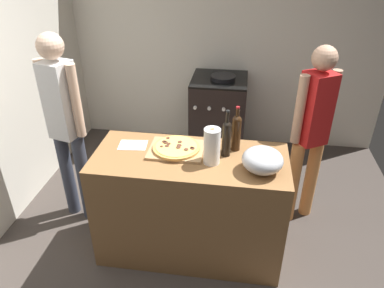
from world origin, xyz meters
TOP-DOWN VIEW (x-y plane):
  - ground_plane at (0.00, 1.24)m, footprint 3.86×3.08m
  - kitchen_wall_rear at (0.00, 2.53)m, footprint 3.86×0.10m
  - kitchen_wall_left at (-1.68, 1.24)m, footprint 0.10×3.08m
  - counter at (0.01, 0.57)m, footprint 1.41×0.62m
  - cutting_board at (-0.11, 0.64)m, footprint 0.40×0.32m
  - pizza at (-0.11, 0.64)m, footprint 0.35×0.35m
  - mixing_bowl at (0.51, 0.47)m, footprint 0.28×0.28m
  - paper_towel_roll at (0.17, 0.52)m, footprint 0.11×0.11m
  - wine_bottle_clear at (0.26, 0.64)m, footprint 0.07×0.07m
  - wine_bottle_green at (0.32, 0.73)m, footprint 0.07×0.07m
  - recipe_sheet at (-0.45, 0.67)m, footprint 0.22×0.17m
  - stove at (0.09, 2.13)m, footprint 0.60×0.63m
  - person_in_stripes at (-1.06, 0.85)m, footprint 0.37×0.25m
  - person_in_red at (0.92, 1.11)m, footprint 0.34×0.28m

SIDE VIEW (x-z plane):
  - ground_plane at x=0.00m, z-range -0.02..0.00m
  - counter at x=0.01m, z-range 0.00..0.89m
  - stove at x=0.09m, z-range -0.02..0.95m
  - recipe_sheet at x=-0.45m, z-range 0.89..0.89m
  - cutting_board at x=-0.11m, z-range 0.89..0.91m
  - person_in_red at x=0.92m, z-range 0.11..1.70m
  - pizza at x=-0.11m, z-range 0.91..0.93m
  - person_in_stripes at x=-1.06m, z-range 0.13..1.80m
  - mixing_bowl at x=0.51m, z-range 0.89..1.06m
  - paper_towel_roll at x=0.17m, z-range 0.89..1.15m
  - wine_bottle_clear at x=0.26m, z-range 0.86..1.22m
  - wine_bottle_green at x=0.32m, z-range 0.87..1.22m
  - kitchen_wall_rear at x=0.00m, z-range 0.00..2.60m
  - kitchen_wall_left at x=-1.68m, z-range 0.00..2.60m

